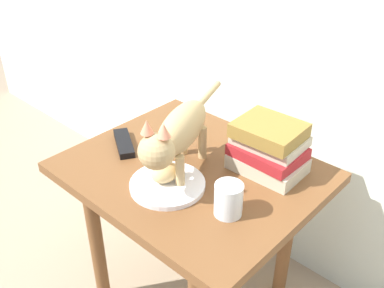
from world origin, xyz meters
TOP-DOWN VIEW (x-y plane):
  - side_table at (0.00, 0.00)m, footprint 0.69×0.56m
  - plate at (0.01, -0.11)m, footprint 0.20×0.20m
  - bread_roll at (-0.00, -0.10)m, footprint 0.07×0.09m
  - cat at (-0.01, -0.05)m, footprint 0.21×0.46m
  - book_stack at (0.15, 0.14)m, footprint 0.20×0.16m
  - candle_jar at (0.19, -0.08)m, footprint 0.07×0.07m
  - tv_remote at (-0.23, -0.05)m, footprint 0.15×0.12m

SIDE VIEW (x-z plane):
  - side_table at x=0.00m, z-range 0.19..0.72m
  - plate at x=0.01m, z-range 0.54..0.55m
  - tv_remote at x=-0.23m, z-range 0.54..0.56m
  - candle_jar at x=0.19m, z-range 0.53..0.62m
  - bread_roll at x=0.00m, z-range 0.55..0.60m
  - book_stack at x=0.15m, z-range 0.54..0.68m
  - cat at x=-0.01m, z-range 0.56..0.78m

